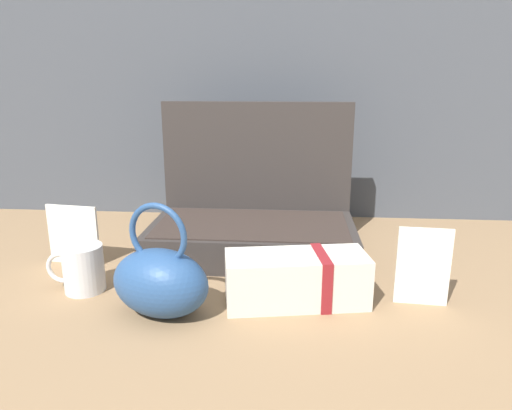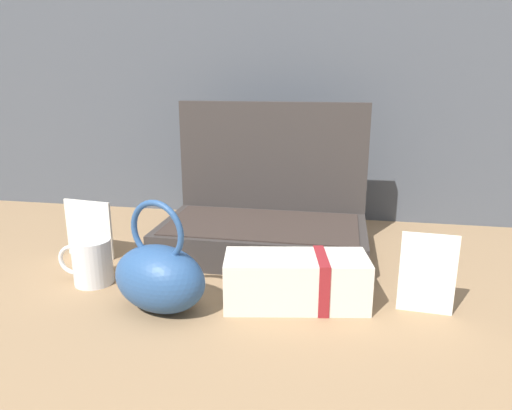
{
  "view_description": "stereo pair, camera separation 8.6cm",
  "coord_description": "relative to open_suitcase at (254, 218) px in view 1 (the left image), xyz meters",
  "views": [
    {
      "loc": [
        0.04,
        -0.85,
        0.42
      ],
      "look_at": [
        -0.03,
        -0.02,
        0.19
      ],
      "focal_mm": 32.92,
      "sensor_mm": 36.0,
      "label": 1
    },
    {
      "loc": [
        0.12,
        -0.84,
        0.42
      ],
      "look_at": [
        -0.03,
        -0.02,
        0.19
      ],
      "focal_mm": 32.92,
      "sensor_mm": 36.0,
      "label": 2
    }
  ],
  "objects": [
    {
      "name": "poster_card_right",
      "position": [
        -0.4,
        -0.13,
        -0.01
      ],
      "size": [
        0.12,
        0.02,
        0.14
      ],
      "primitive_type": "cube",
      "rotation": [
        0.0,
        0.0,
        -0.13
      ],
      "color": "silver",
      "rests_on": "ground_plane"
    },
    {
      "name": "ground_plane",
      "position": [
        0.06,
        -0.25,
        -0.08
      ],
      "size": [
        6.0,
        6.0,
        0.0
      ],
      "primitive_type": "plane",
      "color": "#8C6D4C"
    },
    {
      "name": "open_suitcase",
      "position": [
        0.0,
        0.0,
        0.0
      ],
      "size": [
        0.49,
        0.29,
        0.36
      ],
      "color": "#332D2B",
      "rests_on": "ground_plane"
    },
    {
      "name": "info_card_left",
      "position": [
        0.34,
        -0.27,
        -0.0
      ],
      "size": [
        0.1,
        0.01,
        0.15
      ],
      "primitive_type": "cube",
      "rotation": [
        0.0,
        0.0,
        -0.08
      ],
      "color": "white",
      "rests_on": "ground_plane"
    },
    {
      "name": "coffee_mug",
      "position": [
        -0.32,
        -0.26,
        -0.03
      ],
      "size": [
        0.12,
        0.08,
        0.1
      ],
      "color": "silver",
      "rests_on": "ground_plane"
    },
    {
      "name": "teal_pouch_handbag",
      "position": [
        -0.14,
        -0.35,
        -0.01
      ],
      "size": [
        0.21,
        0.17,
        0.21
      ],
      "color": "#284C7F",
      "rests_on": "ground_plane"
    },
    {
      "name": "cream_toiletry_bag",
      "position": [
        0.11,
        -0.28,
        -0.03
      ],
      "size": [
        0.28,
        0.15,
        0.1
      ],
      "color": "silver",
      "rests_on": "ground_plane"
    }
  ]
}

